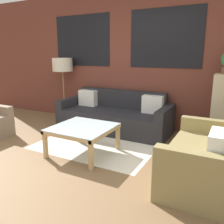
{
  "coord_description": "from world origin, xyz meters",
  "views": [
    {
      "loc": [
        2.24,
        -2.19,
        1.52
      ],
      "look_at": [
        0.41,
        1.28,
        0.55
      ],
      "focal_mm": 38.0,
      "sensor_mm": 36.0,
      "label": 1
    }
  ],
  "objects": [
    {
      "name": "wall_back_brick",
      "position": [
        0.0,
        2.44,
        1.41
      ],
      "size": [
        8.4,
        0.09,
        2.8
      ],
      "color": "brown",
      "rests_on": "ground_plane"
    },
    {
      "name": "drawer_cabinet",
      "position": [
        2.1,
        2.16,
        0.6
      ],
      "size": [
        0.41,
        0.42,
        1.2
      ],
      "color": "#C6B793",
      "rests_on": "ground_plane"
    },
    {
      "name": "rug",
      "position": [
        0.23,
        1.23,
        0.0
      ],
      "size": [
        1.97,
        1.74,
        0.0
      ],
      "color": "silver",
      "rests_on": "ground_plane"
    },
    {
      "name": "couch_dark",
      "position": [
        0.11,
        1.95,
        0.28
      ],
      "size": [
        2.27,
        0.88,
        0.78
      ],
      "color": "#232328",
      "rests_on": "ground_plane"
    },
    {
      "name": "floor_lamp",
      "position": [
        -1.33,
        2.14,
        1.24
      ],
      "size": [
        0.46,
        0.46,
        1.43
      ],
      "color": "olive",
      "rests_on": "ground_plane"
    },
    {
      "name": "settee_vintage",
      "position": [
        2.03,
        0.63,
        0.31
      ],
      "size": [
        0.8,
        1.44,
        0.92
      ],
      "color": "olive",
      "rests_on": "ground_plane"
    },
    {
      "name": "coffee_table",
      "position": [
        0.23,
        0.65,
        0.37
      ],
      "size": [
        0.88,
        0.88,
        0.44
      ],
      "color": "silver",
      "rests_on": "ground_plane"
    },
    {
      "name": "ground_plane",
      "position": [
        0.0,
        0.0,
        0.0
      ],
      "size": [
        16.0,
        16.0,
        0.0
      ],
      "primitive_type": "plane",
      "color": "brown"
    }
  ]
}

